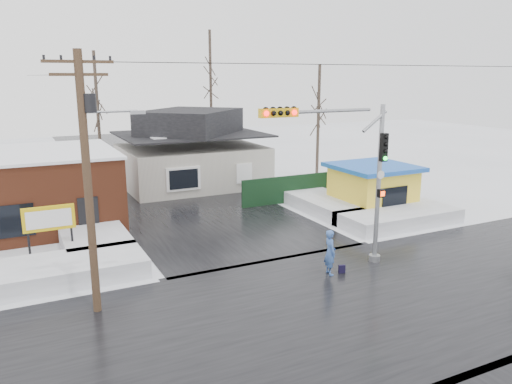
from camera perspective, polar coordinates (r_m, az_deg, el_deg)
name	(u,v)px	position (r m, az deg, el deg)	size (l,w,h in m)	color
ground	(341,306)	(18.86, 9.64, -12.69)	(120.00, 120.00, 0.00)	white
road_ns	(341,305)	(18.86, 9.64, -12.66)	(10.00, 120.00, 0.02)	black
road_ew	(341,305)	(18.86, 9.64, -12.66)	(120.00, 10.00, 0.02)	black
snowbank_nw	(57,271)	(22.07, -21.76, -8.43)	(7.00, 3.00, 0.80)	white
snowbank_ne	(399,217)	(29.21, 16.00, -2.79)	(7.00, 3.00, 0.80)	white
snowbank_nside_w	(90,231)	(26.96, -18.46, -4.28)	(3.00, 8.00, 0.80)	white
snowbank_nside_e	(320,202)	(31.81, 7.29, -1.09)	(3.00, 8.00, 0.80)	white
traffic_signal	(351,165)	(21.15, 10.77, 3.05)	(6.05, 0.68, 7.00)	gray
utility_pole	(89,170)	(17.54, -18.56, 2.45)	(3.15, 0.44, 9.00)	#382619
marquee_sign	(49,220)	(23.97, -22.59, -2.98)	(2.20, 0.21, 2.55)	black
house	(191,151)	(38.05, -7.39, 4.66)	(10.40, 8.40, 5.76)	beige
kiosk	(372,188)	(31.46, 13.16, 0.50)	(4.60, 4.60, 2.88)	yellow
fence	(297,188)	(33.07, 4.68, 0.42)	(8.00, 0.12, 1.80)	black
tree_far_left	(95,79)	(40.10, -17.88, 12.23)	(3.00, 3.00, 10.00)	#332821
tree_far_mid	(210,59)	(44.68, -5.26, 14.86)	(3.00, 3.00, 12.00)	#332821
tree_far_right	(319,89)	(40.29, 7.23, 11.62)	(3.00, 3.00, 9.00)	#332821
pedestrian	(330,253)	(21.17, 8.46, -6.87)	(0.71, 0.46, 1.94)	#3C60A8
shopping_bag	(342,269)	(21.64, 9.78, -8.71)	(0.28, 0.12, 0.35)	black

